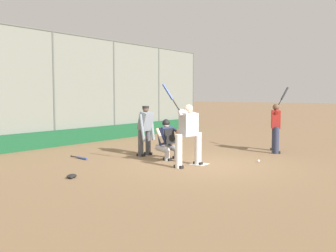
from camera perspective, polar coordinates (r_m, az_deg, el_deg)
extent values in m
plane|color=#846647|center=(11.24, 4.55, -5.54)|extent=(160.00, 160.00, 0.00)
cube|color=white|center=(11.24, 4.55, -5.51)|extent=(0.43, 0.43, 0.01)
cylinder|color=#515651|center=(22.74, 3.67, 5.11)|extent=(0.08, 0.08, 4.34)
cylinder|color=#515651|center=(20.09, -1.36, 5.18)|extent=(0.08, 0.08, 4.34)
cylinder|color=#515651|center=(17.64, -7.84, 5.21)|extent=(0.08, 0.08, 4.34)
cylinder|color=#515651|center=(15.48, -16.27, 5.15)|extent=(0.08, 0.08, 4.34)
cube|color=gray|center=(15.48, -16.27, 5.15)|extent=(19.45, 0.01, 4.34)
cylinder|color=#515651|center=(15.65, -16.46, 13.02)|extent=(19.45, 0.06, 0.06)
cube|color=#19512D|center=(15.49, -15.89, -1.76)|extent=(19.06, 0.18, 0.61)
cylinder|color=silver|center=(11.09, 4.38, -3.29)|extent=(0.19, 0.19, 0.91)
cube|color=black|center=(11.16, 4.37, -5.41)|extent=(0.16, 0.30, 0.08)
cylinder|color=silver|center=(10.55, 1.56, -3.68)|extent=(0.19, 0.19, 0.91)
cube|color=black|center=(10.62, 1.55, -5.91)|extent=(0.16, 0.30, 0.08)
cube|color=#B7B7BC|center=(10.74, 3.02, 0.21)|extent=(0.54, 0.37, 0.63)
sphere|color=beige|center=(10.72, 3.03, 2.51)|extent=(0.23, 0.23, 0.23)
cylinder|color=#B7B7BC|center=(10.74, 2.92, 1.94)|extent=(0.64, 0.27, 0.24)
cylinder|color=#B7B7BC|center=(10.52, 1.77, 1.89)|extent=(0.12, 0.16, 0.17)
sphere|color=black|center=(10.54, 1.67, 2.26)|extent=(0.04, 0.04, 0.04)
cylinder|color=black|center=(10.55, 1.16, 3.07)|extent=(0.11, 0.21, 0.31)
cylinder|color=#334789|center=(10.60, -0.03, 4.99)|extent=(0.18, 0.32, 0.45)
cylinder|color=#B7B7BC|center=(12.07, 1.26, -4.07)|extent=(0.16, 0.16, 0.31)
cylinder|color=#B7B7BC|center=(12.18, 0.54, -3.15)|extent=(0.24, 0.49, 0.24)
cube|color=black|center=(12.09, 1.26, -4.62)|extent=(0.13, 0.27, 0.08)
cylinder|color=#B7B7BC|center=(11.76, -0.11, -4.30)|extent=(0.16, 0.16, 0.31)
cylinder|color=#B7B7BC|center=(11.88, -0.83, -3.35)|extent=(0.24, 0.49, 0.24)
cube|color=black|center=(11.78, -0.11, -4.86)|extent=(0.13, 0.27, 0.08)
cube|color=navy|center=(12.01, -0.29, -1.44)|extent=(0.49, 0.42, 0.57)
cube|color=black|center=(11.91, 0.24, -1.49)|extent=(0.42, 0.18, 0.47)
sphere|color=beige|center=(11.98, -0.29, 0.26)|extent=(0.21, 0.21, 0.21)
sphere|color=black|center=(11.98, -0.29, 0.43)|extent=(0.23, 0.23, 0.23)
cylinder|color=navy|center=(11.95, 1.14, -0.63)|extent=(0.35, 0.53, 0.16)
ellipsoid|color=#56331E|center=(11.71, 1.71, -0.91)|extent=(0.31, 0.13, 0.24)
cylinder|color=beige|center=(11.81, -1.21, -1.41)|extent=(0.13, 0.33, 0.46)
cylinder|color=#4C4C51|center=(12.89, -2.90, -2.37)|extent=(0.17, 0.17, 0.83)
cube|color=black|center=(12.94, -2.90, -4.01)|extent=(0.11, 0.28, 0.08)
cylinder|color=#4C4C51|center=(12.60, -3.98, -2.54)|extent=(0.17, 0.17, 0.83)
cube|color=black|center=(12.65, -3.97, -4.21)|extent=(0.11, 0.28, 0.08)
cube|color=gray|center=(12.64, -3.25, 0.70)|extent=(0.45, 0.40, 0.63)
sphere|color=brown|center=(12.62, -3.26, 2.49)|extent=(0.21, 0.21, 0.21)
cylinder|color=black|center=(12.62, -3.26, 2.75)|extent=(0.22, 0.22, 0.07)
cylinder|color=gray|center=(12.82, -2.31, -0.09)|extent=(0.14, 0.24, 0.88)
cylinder|color=gray|center=(12.42, -3.78, -0.25)|extent=(0.14, 0.24, 0.88)
cylinder|color=#2D334C|center=(13.60, 15.44, -2.03)|extent=(0.19, 0.19, 0.89)
cube|color=black|center=(13.65, 15.40, -3.72)|extent=(0.22, 0.30, 0.08)
cylinder|color=#2D334C|center=(14.33, 15.20, -1.69)|extent=(0.19, 0.19, 0.89)
cube|color=black|center=(14.38, 15.17, -3.29)|extent=(0.22, 0.30, 0.08)
cube|color=maroon|center=(13.91, 15.38, 0.93)|extent=(0.55, 0.46, 0.61)
sphere|color=brown|center=(13.89, 15.41, 2.66)|extent=(0.23, 0.23, 0.23)
cylinder|color=maroon|center=(13.90, 15.51, 2.23)|extent=(0.62, 0.32, 0.23)
cylinder|color=maroon|center=(14.19, 15.41, 2.28)|extent=(0.17, 0.18, 0.17)
sphere|color=black|center=(14.19, 15.52, 2.54)|extent=(0.04, 0.04, 0.04)
cylinder|color=black|center=(14.25, 15.83, 3.14)|extent=(0.20, 0.13, 0.32)
cylinder|color=#28282D|center=(14.39, 16.58, 4.56)|extent=(0.31, 0.22, 0.45)
sphere|color=black|center=(12.82, -13.88, -4.25)|extent=(0.04, 0.04, 0.04)
cylinder|color=black|center=(12.67, -13.44, -4.35)|extent=(0.07, 0.35, 0.03)
cylinder|color=#334789|center=(12.33, -12.37, -4.58)|extent=(0.12, 0.49, 0.07)
ellipsoid|color=black|center=(9.65, -13.80, -7.07)|extent=(0.27, 0.17, 0.10)
ellipsoid|color=black|center=(9.54, -13.84, -7.23)|extent=(0.10, 0.08, 0.08)
sphere|color=white|center=(11.82, 13.01, -4.96)|extent=(0.07, 0.07, 0.07)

